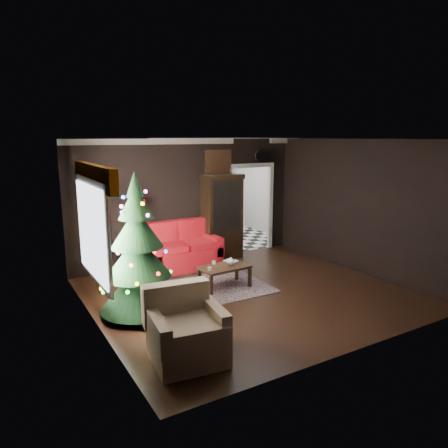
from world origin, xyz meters
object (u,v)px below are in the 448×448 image
armchair (187,326)px  coffee_table (224,276)px  christmas_tree (138,252)px  wall_clock (261,156)px  teapot (231,262)px  floor_lamp (141,236)px  kitchen_table (216,228)px  loveseat (182,246)px  curio_cabinet (222,219)px

armchair → coffee_table: size_ratio=1.05×
christmas_tree → coffee_table: bearing=12.0°
wall_clock → teapot: bearing=-136.0°
floor_lamp → coffee_table: size_ratio=1.65×
christmas_tree → armchair: christmas_tree is taller
christmas_tree → teapot: bearing=10.3°
kitchen_table → floor_lamp: bearing=-148.2°
loveseat → floor_lamp: 1.00m
floor_lamp → coffee_table: (1.12, -1.50, -0.61)m
floor_lamp → armchair: (-0.65, -3.56, -0.37)m
loveseat → kitchen_table: bearing=42.5°
loveseat → christmas_tree: bearing=-130.4°
floor_lamp → kitchen_table: bearing=31.8°
armchair → teapot: 2.77m
loveseat → floor_lamp: bearing=-177.2°
loveseat → curio_cabinet: bearing=10.8°
floor_lamp → armchair: 3.64m
teapot → kitchen_table: bearing=65.0°
loveseat → teapot: (0.30, -1.58, 0.00)m
christmas_tree → coffee_table: 2.04m
wall_clock → armchair: bearing=-134.5°
curio_cabinet → floor_lamp: bearing=-172.7°
loveseat → kitchen_table: 2.45m
curio_cabinet → floor_lamp: (-2.09, -0.27, -0.12)m
coffee_table → kitchen_table: bearing=63.1°
floor_lamp → wall_clock: size_ratio=4.74×
floor_lamp → loveseat: bearing=2.8°
curio_cabinet → armchair: bearing=-125.6°
loveseat → curio_cabinet: (1.15, 0.22, 0.45)m
curio_cabinet → wall_clock: size_ratio=5.94×
curio_cabinet → coffee_table: size_ratio=2.07×
armchair → wall_clock: wall_clock is taller
armchair → teapot: (1.89, 2.02, 0.04)m
christmas_tree → armchair: 1.77m
armchair → coffee_table: 2.72m
christmas_tree → kitchen_table: bearing=46.1°
christmas_tree → armchair: size_ratio=2.48×
coffee_table → loveseat: bearing=96.6°
christmas_tree → teapot: 2.05m
christmas_tree → loveseat: bearing=49.6°
floor_lamp → christmas_tree: (-0.70, -1.89, 0.22)m
curio_cabinet → christmas_tree: (-2.79, -2.15, 0.10)m
wall_clock → kitchen_table: size_ratio=0.43×
coffee_table → kitchen_table: kitchen_table is taller
floor_lamp → armchair: size_ratio=1.57×
teapot → kitchen_table: size_ratio=0.21×
teapot → kitchen_table: 3.56m
curio_cabinet → coffee_table: curio_cabinet is taller
coffee_table → floor_lamp: bearing=126.7°
christmas_tree → floor_lamp: bearing=69.5°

